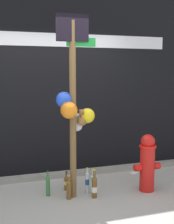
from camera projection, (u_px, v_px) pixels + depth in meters
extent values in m
plane|color=#9E9B93|center=(74.00, 203.00, 4.16)|extent=(14.00, 14.00, 0.00)
cube|color=black|center=(50.00, 60.00, 5.32)|extent=(10.00, 0.20, 3.98)
cube|color=silver|center=(75.00, 40.00, 5.31)|extent=(3.49, 0.01, 0.22)
cube|color=gray|center=(57.00, 175.00, 5.17)|extent=(8.00, 0.12, 0.08)
cylinder|color=brown|center=(73.00, 112.00, 4.23)|extent=(0.09, 0.09, 2.47)
cube|color=#198C33|center=(81.00, 42.00, 4.15)|extent=(0.41, 0.03, 0.12)
cube|color=black|center=(72.00, 28.00, 4.09)|extent=(0.44, 0.10, 0.36)
sphere|color=yellow|center=(87.00, 116.00, 4.32)|extent=(0.22, 0.22, 0.22)
sphere|color=blue|center=(64.00, 100.00, 4.20)|extent=(0.22, 0.22, 0.22)
sphere|color=orange|center=(69.00, 110.00, 4.12)|extent=(0.24, 0.24, 0.24)
sphere|color=brown|center=(82.00, 121.00, 4.29)|extent=(0.14, 0.14, 0.14)
sphere|color=brown|center=(82.00, 113.00, 4.28)|extent=(0.10, 0.10, 0.10)
sphere|color=brown|center=(80.00, 111.00, 4.26)|extent=(0.04, 0.04, 0.04)
sphere|color=brown|center=(84.00, 111.00, 4.28)|extent=(0.04, 0.04, 0.04)
sphere|color=brown|center=(83.00, 113.00, 4.24)|extent=(0.04, 0.04, 0.04)
sphere|color=silver|center=(77.00, 126.00, 4.39)|extent=(0.16, 0.16, 0.16)
sphere|color=silver|center=(77.00, 117.00, 4.37)|extent=(0.11, 0.11, 0.11)
sphere|color=silver|center=(74.00, 115.00, 4.36)|extent=(0.05, 0.05, 0.05)
sphere|color=silver|center=(79.00, 115.00, 4.38)|extent=(0.05, 0.05, 0.05)
sphere|color=#9D9992|center=(78.00, 118.00, 4.33)|extent=(0.04, 0.04, 0.04)
cylinder|color=red|center=(147.00, 169.00, 4.58)|extent=(0.22, 0.22, 0.67)
cylinder|color=red|center=(148.00, 146.00, 4.53)|extent=(0.26, 0.26, 0.03)
sphere|color=red|center=(148.00, 141.00, 4.52)|extent=(0.21, 0.21, 0.21)
cylinder|color=red|center=(138.00, 168.00, 4.52)|extent=(0.10, 0.10, 0.10)
cylinder|color=red|center=(157.00, 166.00, 4.62)|extent=(0.10, 0.10, 0.10)
cylinder|color=#337038|center=(48.00, 187.00, 4.40)|extent=(0.06, 0.06, 0.26)
cone|color=#337038|center=(48.00, 177.00, 4.38)|extent=(0.06, 0.06, 0.02)
cylinder|color=#337038|center=(48.00, 174.00, 4.37)|extent=(0.02, 0.02, 0.08)
cylinder|color=black|center=(48.00, 171.00, 4.37)|extent=(0.03, 0.03, 0.01)
cylinder|color=brown|center=(94.00, 188.00, 4.34)|extent=(0.08, 0.08, 0.28)
cone|color=brown|center=(94.00, 177.00, 4.32)|extent=(0.08, 0.08, 0.03)
cylinder|color=brown|center=(94.00, 173.00, 4.31)|extent=(0.04, 0.04, 0.09)
cylinder|color=silver|center=(94.00, 189.00, 4.34)|extent=(0.08, 0.08, 0.08)
cylinder|color=gold|center=(94.00, 170.00, 4.30)|extent=(0.04, 0.04, 0.01)
cylinder|color=brown|center=(67.00, 184.00, 4.63)|extent=(0.07, 0.07, 0.19)
cone|color=brown|center=(66.00, 177.00, 4.61)|extent=(0.07, 0.07, 0.03)
cylinder|color=brown|center=(66.00, 174.00, 4.61)|extent=(0.03, 0.03, 0.06)
cylinder|color=#D8C64C|center=(67.00, 183.00, 4.62)|extent=(0.08, 0.08, 0.05)
cylinder|color=black|center=(66.00, 172.00, 4.60)|extent=(0.03, 0.03, 0.01)
cylinder|color=silver|center=(87.00, 183.00, 4.53)|extent=(0.06, 0.06, 0.29)
cone|color=silver|center=(87.00, 173.00, 4.50)|extent=(0.06, 0.06, 0.02)
cylinder|color=silver|center=(87.00, 170.00, 4.50)|extent=(0.03, 0.03, 0.05)
cylinder|color=#1E478C|center=(87.00, 182.00, 4.52)|extent=(0.06, 0.06, 0.09)
cylinder|color=gold|center=(87.00, 168.00, 4.50)|extent=(0.03, 0.03, 0.01)
cylinder|color=#93CCE0|center=(92.00, 185.00, 4.48)|extent=(0.06, 0.06, 0.26)
cone|color=#93CCE0|center=(92.00, 176.00, 4.46)|extent=(0.06, 0.06, 0.02)
cylinder|color=#93CCE0|center=(93.00, 172.00, 4.45)|extent=(0.02, 0.02, 0.10)
cylinder|color=silver|center=(92.00, 184.00, 4.48)|extent=(0.06, 0.06, 0.08)
cylinder|color=gold|center=(93.00, 168.00, 4.44)|extent=(0.03, 0.03, 0.01)
cylinder|color=brown|center=(69.00, 191.00, 4.29)|extent=(0.07, 0.07, 0.24)
cone|color=brown|center=(69.00, 181.00, 4.28)|extent=(0.07, 0.07, 0.03)
cylinder|color=brown|center=(69.00, 178.00, 4.27)|extent=(0.03, 0.03, 0.06)
cylinder|color=gold|center=(69.00, 176.00, 4.26)|extent=(0.04, 0.04, 0.01)
cube|color=silver|center=(134.00, 173.00, 5.41)|extent=(0.17, 0.16, 0.01)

